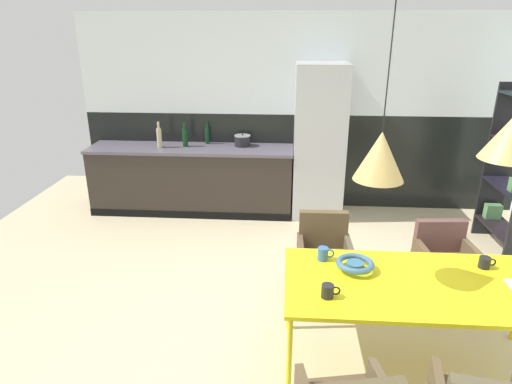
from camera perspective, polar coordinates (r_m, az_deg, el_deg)
ground_plane at (r=3.82m, az=7.22°, el=-18.75°), size 8.08×8.08×0.00m
back_wall_splashback_dark at (r=6.26m, az=6.17°, el=4.12°), size 6.07×0.12×1.31m
back_wall_panel_upper at (r=6.02m, az=6.66°, el=16.12°), size 6.07×0.12×1.31m
kitchen_counter at (r=6.11m, az=-8.27°, el=1.64°), size 2.75×0.63×0.91m
refrigerator_column at (r=5.83m, az=8.18°, el=6.37°), size 0.65×0.60×2.01m
dining_table at (r=3.35m, az=20.79°, el=-11.53°), size 1.92×0.90×0.75m
armchair_by_stool at (r=4.36m, az=23.17°, el=-7.17°), size 0.52×0.51×0.76m
armchair_corner_seat at (r=4.16m, az=8.78°, el=-6.91°), size 0.50×0.48×0.80m
fruit_bowl at (r=3.32m, az=12.72°, el=-9.12°), size 0.28×0.28×0.08m
mug_wide_latte at (r=2.99m, az=9.33°, el=-12.55°), size 0.13×0.08×0.09m
mug_glass_clear at (r=3.68m, az=27.58°, el=-8.13°), size 0.12×0.08×0.09m
mug_short_terracotta at (r=3.41m, az=8.74°, el=-7.93°), size 0.13×0.08×0.10m
cooking_pot at (r=5.97m, az=-1.76°, el=6.69°), size 0.22×0.22×0.17m
bottle_wine_green at (r=6.01m, az=-12.44°, el=6.97°), size 0.07×0.07×0.35m
bottle_oil_tall at (r=6.13m, az=-6.35°, el=7.35°), size 0.06×0.06×0.27m
bottle_vinegar_dark at (r=6.01m, az=-9.18°, el=7.11°), size 0.07×0.07×0.32m
pendant_lamp_over_table_near at (r=2.88m, az=15.79°, el=4.52°), size 0.32×0.32×1.06m
pendant_lamp_over_table_far at (r=3.10m, az=30.19°, el=6.17°), size 0.34×0.34×0.91m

